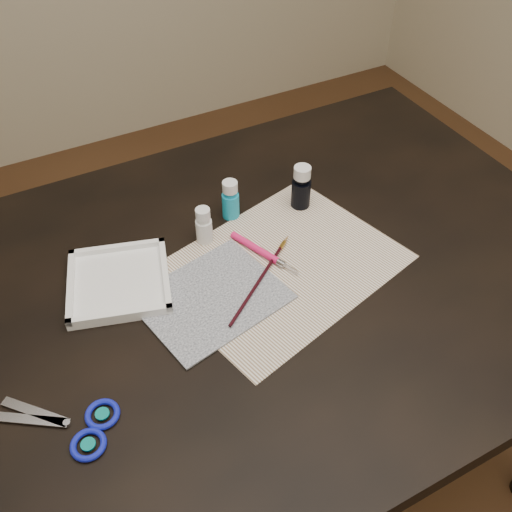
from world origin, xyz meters
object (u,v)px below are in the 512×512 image
paper (281,265)px  paint_bottle_white (204,225)px  paint_bottle_navy (301,187)px  scissors (53,425)px  palette_tray (119,281)px  paint_bottle_cyan (230,199)px  canvas (211,298)px

paper → paint_bottle_white: size_ratio=5.39×
paint_bottle_navy → scissors: (-0.57, -0.27, -0.04)m
paint_bottle_white → paint_bottle_navy: size_ratio=0.81×
paint_bottle_navy → palette_tray: bearing=-173.9°
paint_bottle_white → paint_bottle_cyan: (0.08, 0.04, 0.00)m
canvas → paper: bearing=5.9°
canvas → paint_bottle_white: bearing=70.2°
canvas → palette_tray: bearing=141.1°
paint_bottle_white → palette_tray: paint_bottle_white is taller
scissors → paper: bearing=-130.4°
scissors → palette_tray: palette_tray is taller
paper → paint_bottle_navy: bearing=47.9°
canvas → palette_tray: 0.17m
canvas → paint_bottle_cyan: 0.23m
paint_bottle_white → canvas: bearing=-109.8°
canvas → paint_bottle_navy: paint_bottle_navy is taller
canvas → scissors: 0.32m
paper → scissors: scissors is taller
paint_bottle_cyan → palette_tray: paint_bottle_cyan is taller
paint_bottle_cyan → paint_bottle_navy: 0.15m
paint_bottle_white → paint_bottle_navy: paint_bottle_navy is taller
paint_bottle_white → paint_bottle_cyan: 0.09m
paint_bottle_navy → canvas: bearing=-151.0°
paint_bottle_cyan → paper: bearing=-83.5°
canvas → paint_bottle_navy: size_ratio=2.49×
paper → paint_bottle_cyan: 0.18m
canvas → palette_tray: size_ratio=1.35×
paint_bottle_white → scissors: bearing=-143.7°
paint_bottle_cyan → palette_tray: 0.27m
canvas → paint_bottle_cyan: (0.13, 0.19, 0.04)m
paint_bottle_navy → scissors: 0.63m
paper → paint_bottle_white: bearing=126.9°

